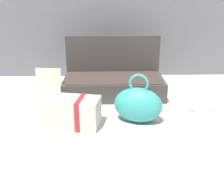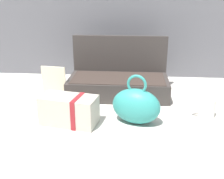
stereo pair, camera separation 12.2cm
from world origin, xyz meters
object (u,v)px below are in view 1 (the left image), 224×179
(teal_pouch_handbag, at_px, (138,105))
(cream_toiletry_bag, at_px, (72,112))
(open_suitcase, at_px, (113,81))
(coffee_mug, at_px, (204,103))
(info_card_left, at_px, (49,85))

(teal_pouch_handbag, height_order, cream_toiletry_bag, teal_pouch_handbag)
(open_suitcase, distance_m, cream_toiletry_bag, 0.41)
(teal_pouch_handbag, height_order, coffee_mug, teal_pouch_handbag)
(coffee_mug, bearing_deg, cream_toiletry_bag, -168.90)
(coffee_mug, xyz_separation_m, info_card_left, (-0.72, 0.14, 0.04))
(coffee_mug, distance_m, info_card_left, 0.73)
(open_suitcase, relative_size, teal_pouch_handbag, 2.26)
(cream_toiletry_bag, bearing_deg, coffee_mug, 11.10)
(teal_pouch_handbag, bearing_deg, info_card_left, 150.73)
(teal_pouch_handbag, relative_size, coffee_mug, 2.18)
(open_suitcase, relative_size, info_card_left, 2.99)
(teal_pouch_handbag, bearing_deg, coffee_mug, 15.43)
(open_suitcase, xyz_separation_m, cream_toiletry_bag, (-0.18, -0.36, -0.01))
(coffee_mug, relative_size, info_card_left, 0.61)
(open_suitcase, bearing_deg, coffee_mug, -31.89)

